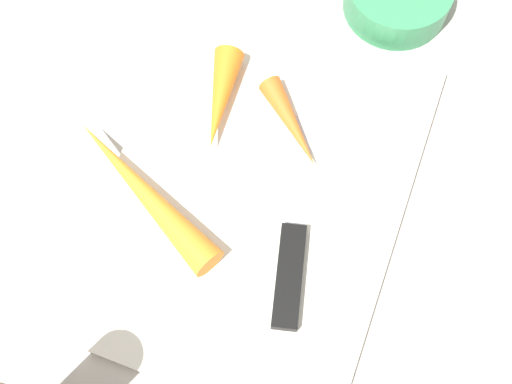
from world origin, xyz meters
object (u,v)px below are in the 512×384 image
(knife, at_px, (291,262))
(carrot_medium, at_px, (220,99))
(carrot_shortest, at_px, (292,124))
(cutting_board, at_px, (256,194))
(carrot_longest, at_px, (144,192))

(knife, relative_size, carrot_medium, 1.99)
(carrot_shortest, relative_size, carrot_medium, 0.94)
(knife, bearing_deg, cutting_board, 30.74)
(knife, relative_size, carrot_longest, 1.12)
(carrot_shortest, height_order, carrot_medium, carrot_medium)
(cutting_board, height_order, carrot_medium, carrot_medium)
(carrot_medium, bearing_deg, carrot_longest, -26.18)
(knife, height_order, carrot_longest, carrot_longest)
(cutting_board, xyz_separation_m, carrot_longest, (0.04, -0.09, 0.02))
(carrot_medium, distance_m, carrot_longest, 0.11)
(knife, xyz_separation_m, carrot_longest, (-0.01, -0.14, 0.01))
(knife, bearing_deg, carrot_longest, 71.32)
(carrot_medium, bearing_deg, knife, 31.50)
(carrot_shortest, bearing_deg, carrot_medium, -135.07)
(carrot_longest, bearing_deg, cutting_board, -129.10)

